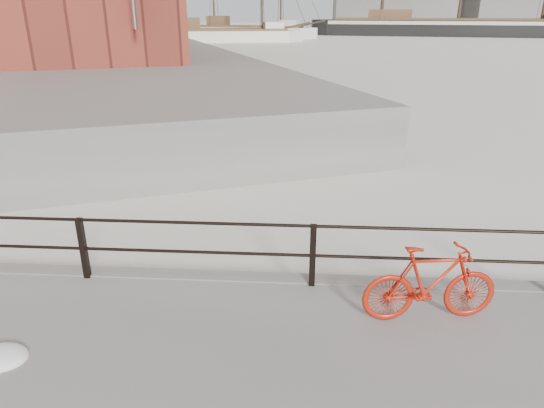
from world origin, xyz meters
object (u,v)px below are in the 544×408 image
(barque_black, at_px, (456,36))
(schooner_mid, at_px, (247,38))
(schooner_left, at_px, (224,42))
(workboat_far, at_px, (26,55))
(workboat_near, at_px, (58,72))
(bicycle, at_px, (430,283))

(barque_black, relative_size, schooner_mid, 2.35)
(schooner_mid, bearing_deg, barque_black, 22.43)
(schooner_left, relative_size, workboat_far, 2.32)
(barque_black, distance_m, schooner_mid, 38.30)
(workboat_near, bearing_deg, workboat_far, 123.20)
(schooner_mid, xyz_separation_m, workboat_near, (-8.49, -50.56, 0.00))
(schooner_mid, distance_m, workboat_far, 40.89)
(bicycle, distance_m, barque_black, 93.33)
(bicycle, xyz_separation_m, workboat_far, (-30.70, 44.85, -0.89))
(bicycle, distance_m, schooner_left, 70.57)
(barque_black, relative_size, schooner_left, 2.40)
(schooner_left, bearing_deg, workboat_near, -111.30)
(barque_black, height_order, workboat_near, barque_black)
(barque_black, distance_m, workboat_near, 74.88)
(bicycle, xyz_separation_m, schooner_mid, (-11.73, 81.08, -0.89))
(schooner_left, bearing_deg, barque_black, 15.64)
(schooner_left, height_order, workboat_far, schooner_left)
(barque_black, bearing_deg, schooner_left, -140.29)
(schooner_left, distance_m, workboat_far, 29.62)
(barque_black, bearing_deg, workboat_near, -115.55)
(workboat_far, bearing_deg, workboat_near, -89.49)
(bicycle, bearing_deg, workboat_far, 116.04)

